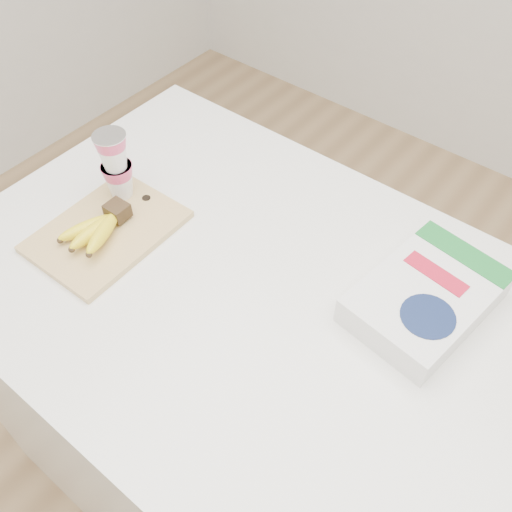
% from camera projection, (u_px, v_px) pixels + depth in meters
% --- Properties ---
extents(room, '(4.00, 4.00, 4.00)m').
position_uv_depth(room, '(260.00, 162.00, 0.91)').
color(room, tan).
rests_on(room, ground).
extents(table, '(1.35, 0.90, 1.01)m').
position_uv_depth(table, '(259.00, 406.00, 1.55)').
color(table, white).
rests_on(table, ground).
extents(cutting_board, '(0.24, 0.32, 0.02)m').
position_uv_depth(cutting_board, '(107.00, 231.00, 1.27)').
color(cutting_board, tan).
rests_on(cutting_board, table).
extents(bananas, '(0.12, 0.17, 0.05)m').
position_uv_depth(bananas, '(98.00, 227.00, 1.24)').
color(bananas, '#382816').
rests_on(bananas, cutting_board).
extents(yogurt_stack, '(0.08, 0.08, 0.17)m').
position_uv_depth(yogurt_stack, '(115.00, 164.00, 1.27)').
color(yogurt_stack, white).
rests_on(yogurt_stack, cutting_board).
extents(cereal_box, '(0.24, 0.33, 0.07)m').
position_uv_depth(cereal_box, '(426.00, 297.00, 1.12)').
color(cereal_box, white).
rests_on(cereal_box, table).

